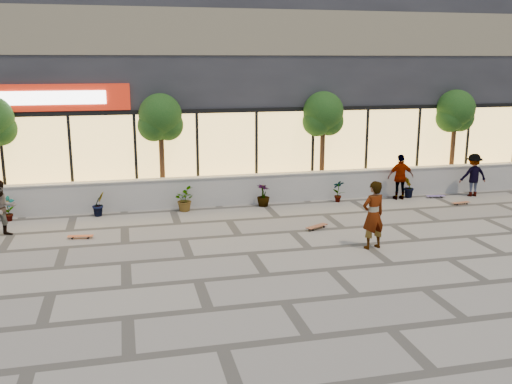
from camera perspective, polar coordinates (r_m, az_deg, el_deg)
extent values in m
plane|color=gray|center=(14.27, 7.43, -7.68)|extent=(80.00, 80.00, 0.00)
cube|color=#B8B6AF|center=(20.55, 0.64, 0.31)|extent=(22.00, 0.35, 1.00)
cube|color=#B2AFA8|center=(20.44, 0.65, 1.74)|extent=(22.00, 0.42, 0.04)
cube|color=#25252A|center=(25.43, -2.35, 11.27)|extent=(24.00, 9.00, 8.50)
cube|color=#FFCA66|center=(21.26, 0.02, 4.04)|extent=(23.04, 0.05, 3.00)
cube|color=black|center=(21.04, 0.04, 8.20)|extent=(23.04, 0.08, 0.15)
cube|color=#AF1E0C|center=(20.55, -19.56, 8.88)|extent=(5.00, 0.10, 0.90)
cube|color=white|center=(20.48, -19.58, 8.87)|extent=(3.40, 0.06, 0.45)
cube|color=brown|center=(21.02, 0.02, 15.69)|extent=(21.60, 0.05, 1.60)
imported|color=#133A12|center=(19.81, -23.57, -1.55)|extent=(0.43, 0.29, 0.81)
imported|color=#133A12|center=(19.49, -15.46, -1.15)|extent=(0.57, 0.57, 0.81)
imported|color=#133A12|center=(19.56, -7.25, -0.73)|extent=(0.68, 0.77, 0.81)
imported|color=#133A12|center=(20.03, 0.74, -0.30)|extent=(0.64, 0.64, 0.81)
imported|color=#133A12|center=(20.86, 8.23, 0.11)|extent=(0.46, 0.35, 0.81)
imported|color=#133A12|center=(22.02, 15.03, 0.47)|extent=(0.55, 0.57, 0.81)
sphere|color=#133A12|center=(20.71, -24.23, 5.75)|extent=(1.10, 1.10, 1.10)
cylinder|color=#48271A|center=(20.49, -9.39, 3.30)|extent=(0.18, 0.18, 3.24)
sphere|color=#133A12|center=(20.29, -9.55, 7.61)|extent=(1.50, 1.50, 1.50)
sphere|color=#133A12|center=(20.26, -10.21, 6.55)|extent=(1.10, 1.10, 1.10)
sphere|color=#133A12|center=(20.39, -8.82, 6.64)|extent=(1.10, 1.10, 1.10)
cylinder|color=#48271A|center=(21.71, 6.64, 3.92)|extent=(0.18, 0.18, 3.24)
sphere|color=#133A12|center=(21.52, 6.75, 8.00)|extent=(1.50, 1.50, 1.50)
sphere|color=#133A12|center=(21.43, 6.14, 7.02)|extent=(1.10, 1.10, 1.10)
sphere|color=#133A12|center=(21.69, 7.31, 7.06)|extent=(1.10, 1.10, 1.10)
cylinder|color=#48271A|center=(24.12, 19.07, 4.20)|extent=(0.18, 0.18, 3.24)
sphere|color=#133A12|center=(23.96, 19.34, 7.86)|extent=(1.50, 1.50, 1.50)
sphere|color=#133A12|center=(23.81, 18.83, 7.00)|extent=(1.10, 1.10, 1.10)
sphere|color=#133A12|center=(24.16, 19.72, 7.01)|extent=(1.10, 1.10, 1.10)
imported|color=white|center=(15.73, 11.65, -2.27)|extent=(0.77, 0.59, 1.88)
imported|color=#888257|center=(18.08, -24.07, -1.52)|extent=(1.01, 0.93, 1.67)
imported|color=white|center=(21.60, 14.26, 1.46)|extent=(1.01, 0.49, 1.68)
imported|color=maroon|center=(22.98, 20.91, 1.60)|extent=(1.09, 0.68, 1.62)
cube|color=brown|center=(17.51, 6.10, -3.41)|extent=(0.81, 0.58, 0.02)
cylinder|color=black|center=(17.75, 6.45, -3.39)|extent=(0.07, 0.06, 0.06)
cylinder|color=black|center=(17.66, 6.81, -3.48)|extent=(0.07, 0.06, 0.06)
cylinder|color=black|center=(17.39, 5.37, -3.71)|extent=(0.07, 0.06, 0.06)
cylinder|color=black|center=(17.30, 5.73, -3.81)|extent=(0.07, 0.06, 0.06)
cube|color=#CB5126|center=(17.24, -17.16, -4.22)|extent=(0.74, 0.28, 0.02)
cylinder|color=black|center=(17.27, -16.38, -4.32)|extent=(0.06, 0.03, 0.05)
cylinder|color=black|center=(17.15, -16.46, -4.45)|extent=(0.06, 0.03, 0.05)
cylinder|color=black|center=(17.36, -17.83, -4.33)|extent=(0.06, 0.03, 0.05)
cylinder|color=black|center=(17.24, -17.92, -4.46)|extent=(0.06, 0.03, 0.05)
cube|color=brown|center=(21.62, 19.82, -0.99)|extent=(0.71, 0.27, 0.02)
cylinder|color=black|center=(21.81, 20.13, -1.03)|extent=(0.05, 0.03, 0.05)
cylinder|color=black|center=(21.72, 20.35, -1.10)|extent=(0.05, 0.03, 0.05)
cylinder|color=black|center=(21.54, 19.27, -1.13)|extent=(0.05, 0.03, 0.05)
cylinder|color=black|center=(21.45, 19.48, -1.21)|extent=(0.05, 0.03, 0.05)
cube|color=#674F91|center=(22.37, 17.54, -0.36)|extent=(0.72, 0.27, 0.02)
cylinder|color=black|center=(22.52, 17.98, -0.44)|extent=(0.05, 0.03, 0.05)
cylinder|color=black|center=(22.41, 18.11, -0.51)|extent=(0.05, 0.03, 0.05)
cylinder|color=black|center=(22.35, 16.96, -0.47)|extent=(0.05, 0.03, 0.05)
cylinder|color=black|center=(22.24, 17.08, -0.54)|extent=(0.05, 0.03, 0.05)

